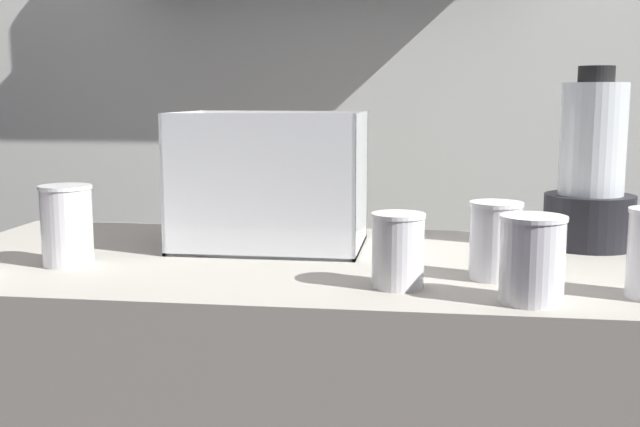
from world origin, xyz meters
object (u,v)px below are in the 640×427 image
Objects in this scene: blender_pitcher at (591,177)px; juice_cup_beet_middle at (398,254)px; carrot_display_bin at (271,204)px; juice_cup_mango_left at (67,228)px; juice_cup_pomegranate_far_right at (532,265)px; juice_cup_mango_right at (495,244)px.

blender_pitcher is 3.02× the size of juice_cup_beet_middle.
carrot_display_bin is 0.60m from blender_pitcher.
carrot_display_bin is at bearing 34.33° from juice_cup_mango_left.
juice_cup_mango_left is at bearing 169.51° from juice_cup_pomegranate_far_right.
juice_cup_mango_left is at bearing 172.18° from juice_cup_beet_middle.
juice_cup_beet_middle is at bearing -153.11° from juice_cup_mango_right.
blender_pitcher reaches higher than juice_cup_mango_left.
juice_cup_beet_middle is 0.17m from juice_cup_mango_right.
blender_pitcher reaches higher than carrot_display_bin.
blender_pitcher reaches higher than juice_cup_beet_middle.
blender_pitcher is 0.46m from juice_cup_pomegranate_far_right.
blender_pitcher is 2.49× the size of juice_cup_mango_left.
juice_cup_beet_middle is (-0.34, -0.36, -0.08)m from blender_pitcher.
carrot_display_bin is 3.08× the size of juice_cup_beet_middle.
juice_cup_mango_right is at bearing -0.14° from juice_cup_mango_left.
juice_cup_mango_left is 1.11× the size of juice_cup_pomegranate_far_right.
juice_cup_mango_left is 1.12× the size of juice_cup_mango_right.
carrot_display_bin is 0.56m from juice_cup_pomegranate_far_right.
juice_cup_pomegranate_far_right is (0.04, -0.14, -0.00)m from juice_cup_mango_right.
carrot_display_bin is at bearing -172.88° from blender_pitcher.
juice_cup_pomegranate_far_right is at bearing -18.20° from juice_cup_beet_middle.
juice_cup_mango_left is at bearing -162.54° from blender_pitcher.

